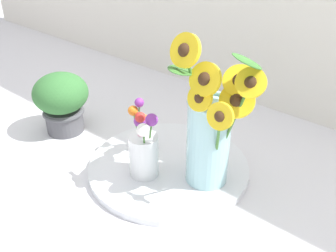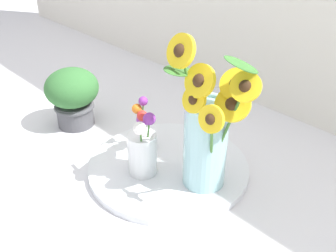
{
  "view_description": "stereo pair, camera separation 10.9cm",
  "coord_description": "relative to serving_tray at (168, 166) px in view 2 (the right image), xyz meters",
  "views": [
    {
      "loc": [
        0.59,
        -0.7,
        0.72
      ],
      "look_at": [
        -0.0,
        0.02,
        0.15
      ],
      "focal_mm": 42.0,
      "sensor_mm": 36.0,
      "label": 1
    },
    {
      "loc": [
        0.67,
        -0.63,
        0.72
      ],
      "look_at": [
        -0.0,
        0.02,
        0.15
      ],
      "focal_mm": 42.0,
      "sensor_mm": 36.0,
      "label": 2
    }
  ],
  "objects": [
    {
      "name": "vase_small_center",
      "position": [
        -0.02,
        -0.08,
        0.08
      ],
      "size": [
        0.09,
        0.08,
        0.2
      ],
      "color": "white",
      "rests_on": "serving_tray"
    },
    {
      "name": "serving_tray",
      "position": [
        0.0,
        0.0,
        0.0
      ],
      "size": [
        0.47,
        0.47,
        0.02
      ],
      "color": "silver",
      "rests_on": "ground_plane"
    },
    {
      "name": "ground_plane",
      "position": [
        0.0,
        -0.02,
        -0.01
      ],
      "size": [
        6.0,
        6.0,
        0.0
      ],
      "primitive_type": "plane",
      "color": "silver"
    },
    {
      "name": "potted_plant",
      "position": [
        -0.41,
        -0.05,
        0.11
      ],
      "size": [
        0.18,
        0.18,
        0.21
      ],
      "color": "#4C4C51",
      "rests_on": "ground_plane"
    },
    {
      "name": "mason_jar_sunflowers",
      "position": [
        0.13,
        0.01,
        0.18
      ],
      "size": [
        0.27,
        0.18,
        0.43
      ],
      "color": "#9ED1D6",
      "rests_on": "serving_tray"
    },
    {
      "name": "vase_bulb_right",
      "position": [
        -0.11,
        0.01,
        0.08
      ],
      "size": [
        0.08,
        0.08,
        0.17
      ],
      "color": "white",
      "rests_on": "serving_tray"
    }
  ]
}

